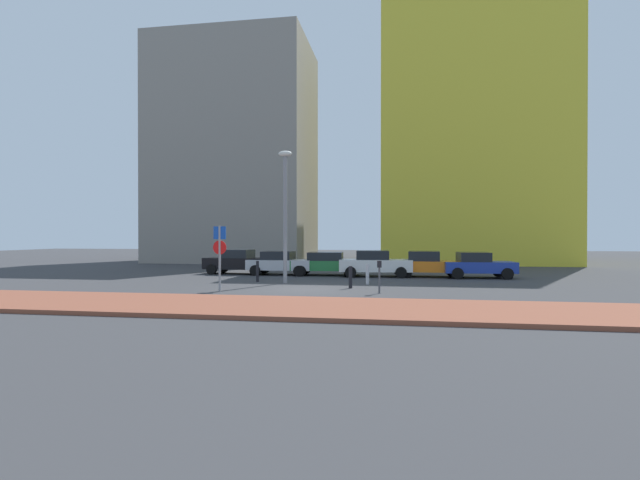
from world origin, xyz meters
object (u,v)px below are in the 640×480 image
Objects in this scene: parked_car_silver at (280,263)px; parked_car_white at (375,263)px; street_lamp at (285,205)px; parked_car_orange at (429,264)px; parked_car_blue at (477,265)px; parked_car_black at (238,261)px; parked_car_green at (326,263)px; parking_meter at (379,272)px; traffic_bollard_far at (350,277)px; traffic_bollard_near at (257,271)px; traffic_bollard_mid at (367,274)px; parking_sign_post at (220,250)px.

parked_car_white reaches higher than parked_car_silver.
parked_car_silver is at bearing 106.93° from street_lamp.
parked_car_white is 7.02m from street_lamp.
street_lamp is at bearing -146.67° from parked_car_orange.
street_lamp reaches higher than parked_car_blue.
parked_car_orange is at bearing -1.71° from parked_car_black.
parked_car_blue is at bearing -2.61° from parked_car_black.
parked_car_green is 0.64× the size of street_lamp.
parking_meter is 2.24m from traffic_bollard_far.
parking_meter is 1.35× the size of traffic_bollard_far.
parked_car_black is 3.18× the size of parking_meter.
traffic_bollard_near is (-6.47, 3.99, -0.34)m from parking_meter.
parked_car_green reaches higher than traffic_bollard_mid.
parked_car_blue reaches higher than traffic_bollard_far.
parked_car_white reaches higher than traffic_bollard_far.
parked_car_orange is 7.80m from traffic_bollard_far.
parking_sign_post is at bearing -143.99° from parked_car_blue.
traffic_bollard_near is at bearing -60.58° from parked_car_black.
parked_car_orange is 1.45× the size of parking_sign_post.
parked_car_blue is 11.53m from street_lamp.
parked_car_black is at bearing 175.52° from parked_car_white.
traffic_bollard_far is at bearing -120.28° from parked_car_orange.
traffic_bollard_far is (5.09, -2.26, -0.04)m from traffic_bollard_near.
parked_car_green is 4.28× the size of traffic_bollard_mid.
parked_car_orange reaches higher than parked_car_green.
parked_car_white is 4.26× the size of traffic_bollard_far.
parked_car_green is 6.10m from parked_car_orange.
parked_car_orange reaches higher than parked_car_blue.
parked_car_white is at bearing 46.81° from street_lamp.
traffic_bollard_far is at bearing -53.59° from parked_car_silver.
parking_meter is at bearing -51.42° from traffic_bollard_far.
parked_car_green is 8.76m from parked_car_blue.
parking_sign_post is 2.80× the size of traffic_bollard_far.
parking_meter is (6.76, 0.54, -0.90)m from parking_sign_post.
street_lamp is 3.79m from traffic_bollard_near.
parked_car_green reaches higher than parking_meter.
parked_car_green is at bearing 177.01° from parked_car_blue.
parked_car_white is 3.16m from parked_car_orange.
parked_car_white is 0.64× the size of street_lamp.
street_lamp is at bearing -155.56° from parked_car_blue.
parked_car_orange is 1.01× the size of parked_car_blue.
parking_sign_post reaches higher than parked_car_green.
parked_car_green is 1.00× the size of parked_car_white.
traffic_bollard_far is (5.38, 2.27, -1.27)m from parking_sign_post.
parked_car_orange is 3.76× the size of traffic_bollard_near.
parking_meter is at bearing -122.53° from parked_car_blue.
street_lamp is 5.25m from traffic_bollard_far.
parked_car_white is 1.06× the size of parked_car_blue.
traffic_bollard_near is 5.57m from traffic_bollard_far.
parked_car_silver is at bearing -5.80° from parked_car_black.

